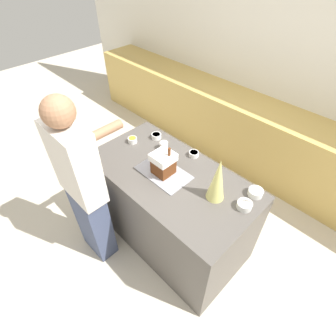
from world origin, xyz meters
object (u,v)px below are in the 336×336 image
Objects in this scene: baking_tray at (163,173)px; candy_bowl_near_tray_right at (245,205)px; gingerbread_house at (163,163)px; candy_bowl_behind_tray at (256,192)px; candy_bowl_center_rear at (133,140)px; person at (83,188)px; candy_bowl_far_right at (194,154)px; candy_bowl_near_tray_left at (156,136)px; mug at (164,146)px; decorative_tree at (218,180)px.

candy_bowl_near_tray_right is (0.72, 0.17, 0.03)m from baking_tray.
gingerbread_house is at bearing 33.02° from baking_tray.
candy_bowl_behind_tray is (0.71, 0.35, -0.09)m from gingerbread_house.
person is at bearing -75.61° from candy_bowl_center_rear.
candy_bowl_far_right is 1.04m from person.
gingerbread_house is at bearing 58.29° from person.
baking_tray is 3.97× the size of candy_bowl_behind_tray.
candy_bowl_behind_tray is 1.21× the size of candy_bowl_near_tray_left.
gingerbread_house reaches higher than candy_bowl_far_right.
candy_bowl_near_tray_left is (-0.46, -0.06, 0.00)m from candy_bowl_far_right.
candy_bowl_near_tray_right reaches higher than baking_tray.
baking_tray is 4.79× the size of candy_bowl_near_tray_left.
candy_bowl_center_rear is 1.27m from candy_bowl_behind_tray.
candy_bowl_center_rear is at bearing -176.18° from candy_bowl_near_tray_right.
mug is 0.84m from person.
candy_bowl_center_rear is 0.71m from person.
mug is (-0.96, 0.06, 0.01)m from candy_bowl_near_tray_right.
gingerbread_house reaches higher than candy_bowl_near_tray_left.
candy_bowl_behind_tray reaches higher than candy_bowl_center_rear.
mug is at bearing -155.05° from candy_bowl_far_right.
gingerbread_house is at bearing -9.52° from candy_bowl_center_rear.
candy_bowl_behind_tray is (1.25, 0.26, 0.00)m from candy_bowl_center_rear.
person reaches higher than candy_bowl_far_right.
gingerbread_house is 2.95× the size of candy_bowl_far_right.
gingerbread_house is 3.48× the size of mug.
mug is 0.05× the size of person.
mug is (-0.27, -0.13, 0.01)m from candy_bowl_far_right.
person is at bearing -121.71° from gingerbread_house.
gingerbread_house is 3.05× the size of candy_bowl_center_rear.
mug is (-0.24, 0.24, -0.08)m from gingerbread_house.
gingerbread_house is 0.71× the size of decorative_tree.
candy_bowl_near_tray_right is at bearing 18.10° from decorative_tree.
gingerbread_house is 0.51m from decorative_tree.
candy_bowl_behind_tray is 0.67m from candy_bowl_far_right.
decorative_tree is at bearing 38.98° from person.
candy_bowl_near_tray_right is 0.96m from mug.
candy_bowl_behind_tray reaches higher than baking_tray.
candy_bowl_near_tray_right is at bearing 35.30° from person.
decorative_tree reaches higher than gingerbread_house.
candy_bowl_near_tray_right reaches higher than candy_bowl_near_tray_left.
candy_bowl_center_rear is (-0.54, 0.09, -0.09)m from gingerbread_house.
person is at bearing -98.52° from mug.
decorative_tree is at bearing 11.60° from baking_tray.
mug is at bearing 135.22° from gingerbread_house.
gingerbread_house is at bearing -95.23° from candy_bowl_far_right.
mug is (-0.95, -0.11, 0.01)m from candy_bowl_behind_tray.
candy_bowl_behind_tray reaches higher than candy_bowl_near_tray_left.
mug reaches higher than baking_tray.
candy_bowl_near_tray_left is 0.84× the size of candy_bowl_near_tray_right.
candy_bowl_behind_tray is at bearing 26.31° from baking_tray.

